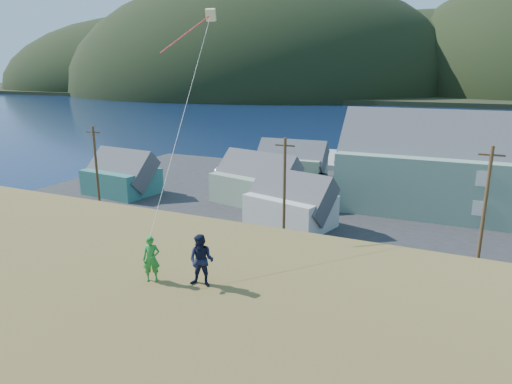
% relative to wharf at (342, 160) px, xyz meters
% --- Properties ---
extents(ground, '(900.00, 900.00, 0.00)m').
position_rel_wharf_xyz_m(ground, '(6.00, -40.00, -0.45)').
color(ground, '#0A1638').
rests_on(ground, ground).
extents(grass_strip, '(110.00, 8.00, 0.10)m').
position_rel_wharf_xyz_m(grass_strip, '(6.00, -42.00, -0.40)').
color(grass_strip, '#4C3D19').
rests_on(grass_strip, ground).
extents(waterfront_lot, '(72.00, 36.00, 0.12)m').
position_rel_wharf_xyz_m(waterfront_lot, '(6.00, -23.00, -0.39)').
color(waterfront_lot, '#28282B').
rests_on(waterfront_lot, ground).
extents(wharf, '(26.00, 14.00, 0.90)m').
position_rel_wharf_xyz_m(wharf, '(0.00, 0.00, 0.00)').
color(wharf, gray).
rests_on(wharf, ground).
extents(far_shore, '(900.00, 320.00, 2.00)m').
position_rel_wharf_xyz_m(far_shore, '(6.00, 290.00, 0.55)').
color(far_shore, black).
rests_on(far_shore, ground).
extents(shed_teal, '(8.89, 6.67, 6.57)m').
position_rel_wharf_xyz_m(shed_teal, '(-18.98, -30.05, 2.01)').
color(shed_teal, '#2D695F').
rests_on(shed_teal, waterfront_lot).
extents(shed_palegreen_near, '(10.56, 7.93, 6.87)m').
position_rel_wharf_xyz_m(shed_palegreen_near, '(-2.78, -26.74, 2.14)').
color(shed_palegreen_near, gray).
rests_on(shed_palegreen_near, waterfront_lot).
extents(shed_white, '(8.99, 7.04, 6.34)m').
position_rel_wharf_xyz_m(shed_white, '(3.50, -32.69, 1.99)').
color(shed_white, silver).
rests_on(shed_white, waterfront_lot).
extents(shed_palegreen_far, '(9.69, 5.77, 6.36)m').
position_rel_wharf_xyz_m(shed_palegreen_far, '(-3.66, -13.29, 2.00)').
color(shed_palegreen_far, gray).
rests_on(shed_palegreen_far, waterfront_lot).
extents(utility_poles, '(34.20, 0.24, 9.56)m').
position_rel_wharf_xyz_m(utility_poles, '(3.56, -38.50, 4.33)').
color(utility_poles, '#47331E').
rests_on(utility_poles, waterfront_lot).
extents(parked_cars, '(24.28, 12.39, 1.49)m').
position_rel_wharf_xyz_m(parked_cars, '(0.14, -19.02, 0.38)').
color(parked_cars, black).
rests_on(parked_cars, waterfront_lot).
extents(kite_flyer_green, '(0.71, 0.65, 1.64)m').
position_rel_wharf_xyz_m(kite_flyer_green, '(8.30, -59.53, 7.57)').
color(kite_flyer_green, '#25872F').
rests_on(kite_flyer_green, hillside).
extents(kite_flyer_navy, '(1.00, 0.84, 1.84)m').
position_rel_wharf_xyz_m(kite_flyer_navy, '(10.10, -59.13, 7.67)').
color(kite_flyer_navy, black).
rests_on(kite_flyer_navy, hillside).
extents(kite_rig, '(1.70, 4.37, 11.71)m').
position_rel_wharf_xyz_m(kite_rig, '(6.12, -51.70, 16.18)').
color(kite_rig, beige).
rests_on(kite_rig, ground).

